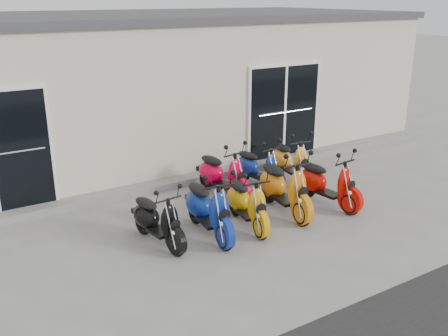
{
  "coord_description": "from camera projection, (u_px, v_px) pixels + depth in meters",
  "views": [
    {
      "loc": [
        -4.54,
        -6.81,
        3.77
      ],
      "look_at": [
        0.0,
        0.6,
        0.75
      ],
      "focal_mm": 40.0,
      "sensor_mm": 36.0,
      "label": 1
    }
  ],
  "objects": [
    {
      "name": "scooter_front_blue",
      "position": [
        208.0,
        201.0,
        8.07
      ],
      "size": [
        0.73,
        1.72,
        1.24
      ],
      "primitive_type": null,
      "rotation": [
        0.0,
        0.0,
        -0.07
      ],
      "color": "navy",
      "rests_on": "ground"
    },
    {
      "name": "scooter_front_orange_b",
      "position": [
        284.0,
        180.0,
        8.91
      ],
      "size": [
        0.82,
        1.8,
        1.29
      ],
      "primitive_type": null,
      "rotation": [
        0.0,
        0.0,
        -0.11
      ],
      "color": "orange",
      "rests_on": "ground"
    },
    {
      "name": "scooter_back_yellow",
      "position": [
        290.0,
        155.0,
        10.53
      ],
      "size": [
        0.73,
        1.62,
        1.16
      ],
      "primitive_type": null,
      "rotation": [
        0.0,
        0.0,
        -0.11
      ],
      "color": "orange",
      "rests_on": "ground"
    },
    {
      "name": "building",
      "position": [
        129.0,
        86.0,
        12.63
      ],
      "size": [
        14.0,
        6.0,
        3.2
      ],
      "primitive_type": "cube",
      "color": "beige",
      "rests_on": "ground"
    },
    {
      "name": "ground",
      "position": [
        241.0,
        217.0,
        8.97
      ],
      "size": [
        80.0,
        80.0,
        0.0
      ],
      "primitive_type": "plane",
      "color": "gray",
      "rests_on": "ground"
    },
    {
      "name": "scooter_back_blue",
      "position": [
        259.0,
        162.0,
        10.19
      ],
      "size": [
        0.75,
        1.55,
        1.1
      ],
      "primitive_type": null,
      "rotation": [
        0.0,
        0.0,
        0.15
      ],
      "color": "navy",
      "rests_on": "ground"
    },
    {
      "name": "scooter_front_orange_a",
      "position": [
        247.0,
        196.0,
        8.41
      ],
      "size": [
        0.78,
        1.59,
        1.13
      ],
      "primitive_type": null,
      "rotation": [
        0.0,
        0.0,
        -0.15
      ],
      "color": "#D39107",
      "rests_on": "ground"
    },
    {
      "name": "front_step",
      "position": [
        189.0,
        179.0,
        10.57
      ],
      "size": [
        14.0,
        0.4,
        0.15
      ],
      "primitive_type": "cube",
      "color": "gray",
      "rests_on": "ground"
    },
    {
      "name": "door_left",
      "position": [
        21.0,
        147.0,
        8.72
      ],
      "size": [
        1.07,
        0.08,
        2.22
      ],
      "primitive_type": "cube",
      "color": "black",
      "rests_on": "front_step"
    },
    {
      "name": "roof_cap",
      "position": [
        125.0,
        16.0,
        12.08
      ],
      "size": [
        14.2,
        6.2,
        0.16
      ],
      "primitive_type": "cube",
      "color": "#3F3F42",
      "rests_on": "building"
    },
    {
      "name": "scooter_front_red",
      "position": [
        328.0,
        176.0,
        9.26
      ],
      "size": [
        0.77,
        1.66,
        1.18
      ],
      "primitive_type": null,
      "rotation": [
        0.0,
        0.0,
        0.12
      ],
      "color": "#BA0B01",
      "rests_on": "ground"
    },
    {
      "name": "scooter_front_black",
      "position": [
        157.0,
        213.0,
        7.8
      ],
      "size": [
        0.74,
        1.53,
        1.09
      ],
      "primitive_type": null,
      "rotation": [
        0.0,
        0.0,
        0.15
      ],
      "color": "black",
      "rests_on": "ground"
    },
    {
      "name": "scooter_back_red",
      "position": [
        223.0,
        168.0,
        9.67
      ],
      "size": [
        0.79,
        1.69,
        1.2
      ],
      "primitive_type": null,
      "rotation": [
        0.0,
        0.0,
        0.13
      ],
      "color": "red",
      "rests_on": "ground"
    },
    {
      "name": "door_right",
      "position": [
        284.0,
        109.0,
        11.58
      ],
      "size": [
        2.02,
        0.08,
        2.22
      ],
      "primitive_type": "cube",
      "color": "black",
      "rests_on": "front_step"
    }
  ]
}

